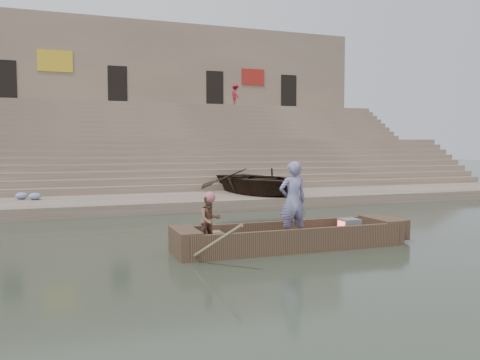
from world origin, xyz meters
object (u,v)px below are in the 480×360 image
standing_man (293,201)px  main_rowboat (290,243)px  pedestrian (235,95)px  beached_rowboat (258,181)px  television (349,227)px  rowing_man (210,220)px

standing_man → main_rowboat: bearing=-96.4°
standing_man → pedestrian: (6.50, 22.52, 4.81)m
beached_rowboat → television: bearing=-105.3°
main_rowboat → pedestrian: 23.97m
rowing_man → beached_rowboat: bearing=52.3°
beached_rowboat → pedestrian: bearing=66.6°
television → main_rowboat: bearing=180.0°
main_rowboat → pedestrian: (6.47, 22.33, 5.85)m
television → pedestrian: 23.51m
television → rowing_man: bearing=-179.4°
main_rowboat → television: television is taller
beached_rowboat → rowing_man: bearing=-126.1°
rowing_man → pedestrian: bearing=59.6°
main_rowboat → standing_man: standing_man is taller
pedestrian → standing_man: bearing=162.8°
rowing_man → beached_rowboat: beached_rowboat is taller
main_rowboat → television: 1.65m
main_rowboat → rowing_man: 2.11m
standing_man → beached_rowboat: size_ratio=0.35×
main_rowboat → beached_rowboat: bearing=72.7°
television → beached_rowboat: beached_rowboat is taller
standing_man → pedestrian: bearing=-105.1°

